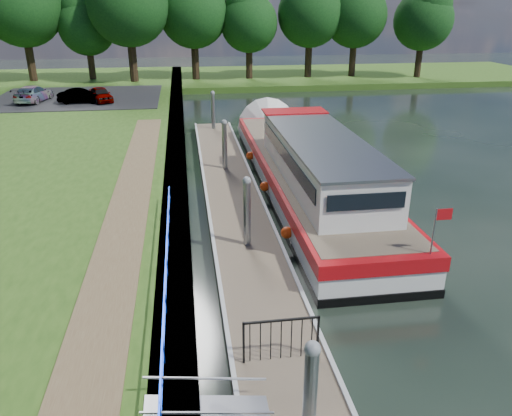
{
  "coord_description": "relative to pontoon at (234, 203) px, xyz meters",
  "views": [
    {
      "loc": [
        -2.01,
        -7.39,
        8.39
      ],
      "look_at": [
        0.45,
        9.41,
        1.4
      ],
      "focal_mm": 35.0,
      "sensor_mm": 36.0,
      "label": 1
    }
  ],
  "objects": [
    {
      "name": "bank_edge",
      "position": [
        -2.55,
        2.0,
        0.2
      ],
      "size": [
        1.1,
        90.0,
        0.78
      ],
      "primitive_type": "cube",
      "color": "#473D2D",
      "rests_on": "ground"
    },
    {
      "name": "far_bank",
      "position": [
        12.0,
        39.0,
        0.12
      ],
      "size": [
        60.0,
        18.0,
        0.6
      ],
      "primitive_type": "cube",
      "color": "#2C4F16",
      "rests_on": "ground"
    },
    {
      "name": "footpath",
      "position": [
        -4.4,
        -5.0,
        0.62
      ],
      "size": [
        1.6,
        40.0,
        0.05
      ],
      "primitive_type": "cube",
      "color": "brown",
      "rests_on": "riverbank"
    },
    {
      "name": "carpark",
      "position": [
        -11.0,
        25.0,
        0.62
      ],
      "size": [
        14.0,
        12.0,
        0.06
      ],
      "primitive_type": "cube",
      "color": "black",
      "rests_on": "riverbank"
    },
    {
      "name": "blue_fence",
      "position": [
        -2.75,
        -10.0,
        1.13
      ],
      "size": [
        0.04,
        18.04,
        0.72
      ],
      "color": "#0C2DBF",
      "rests_on": "riverbank"
    },
    {
      "name": "pontoon",
      "position": [
        0.0,
        0.0,
        0.0
      ],
      "size": [
        2.5,
        30.0,
        0.56
      ],
      "color": "brown",
      "rests_on": "ground"
    },
    {
      "name": "mooring_piles",
      "position": [
        0.0,
        0.0,
        1.1
      ],
      "size": [
        0.3,
        27.3,
        3.55
      ],
      "color": "gray",
      "rests_on": "ground"
    },
    {
      "name": "gangway",
      "position": [
        -1.85,
        -12.5,
        0.44
      ],
      "size": [
        2.58,
        1.0,
        0.92
      ],
      "color": "#A5A8AD",
      "rests_on": "ground"
    },
    {
      "name": "gate_panel",
      "position": [
        -0.0,
        -10.8,
        0.97
      ],
      "size": [
        1.85,
        0.05,
        1.15
      ],
      "color": "black",
      "rests_on": "ground"
    },
    {
      "name": "barge",
      "position": [
        3.6,
        2.13,
        0.9
      ],
      "size": [
        4.36,
        21.15,
        4.78
      ],
      "color": "black",
      "rests_on": "ground"
    },
    {
      "name": "horizon_trees",
      "position": [
        -1.61,
        35.68,
        7.76
      ],
      "size": [
        54.38,
        10.03,
        12.87
      ],
      "color": "#332316",
      "rests_on": "ground"
    },
    {
      "name": "car_a",
      "position": [
        -8.68,
        22.53,
        1.24
      ],
      "size": [
        2.6,
        3.72,
        1.18
      ],
      "primitive_type": "imported",
      "rotation": [
        0.0,
        0.0,
        0.39
      ],
      "color": "#999999",
      "rests_on": "carpark"
    },
    {
      "name": "car_b",
      "position": [
        -10.21,
        22.13,
        1.23
      ],
      "size": [
        3.52,
        1.25,
        1.16
      ],
      "primitive_type": "imported",
      "rotation": [
        0.0,
        0.0,
        1.56
      ],
      "color": "#999999",
      "rests_on": "carpark"
    },
    {
      "name": "car_c",
      "position": [
        -14.15,
        23.34,
        1.31
      ],
      "size": [
        2.6,
        4.76,
        1.31
      ],
      "primitive_type": "imported",
      "rotation": [
        0.0,
        0.0,
        2.96
      ],
      "color": "#999999",
      "rests_on": "carpark"
    }
  ]
}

